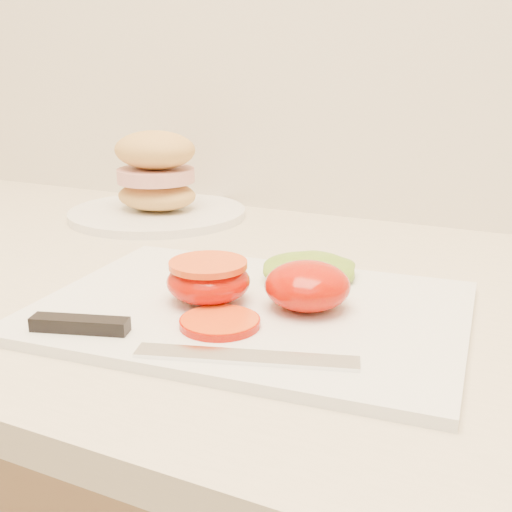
% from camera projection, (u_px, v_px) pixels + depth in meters
% --- Properties ---
extents(cutting_board, '(0.41, 0.31, 0.01)m').
position_uv_depth(cutting_board, '(251.00, 310.00, 0.60)').
color(cutting_board, white).
rests_on(cutting_board, counter).
extents(tomato_half_dome, '(0.08, 0.08, 0.04)m').
position_uv_depth(tomato_half_dome, '(307.00, 286.00, 0.58)').
color(tomato_half_dome, '#BC1D00').
rests_on(tomato_half_dome, cutting_board).
extents(tomato_half_cut, '(0.08, 0.08, 0.04)m').
position_uv_depth(tomato_half_cut, '(208.00, 279.00, 0.60)').
color(tomato_half_cut, '#BC1D00').
rests_on(tomato_half_cut, cutting_board).
extents(tomato_slice_0, '(0.07, 0.07, 0.01)m').
position_uv_depth(tomato_slice_0, '(220.00, 322.00, 0.55)').
color(tomato_slice_0, '#F55613').
rests_on(tomato_slice_0, cutting_board).
extents(lettuce_leaf_0, '(0.13, 0.12, 0.02)m').
position_uv_depth(lettuce_leaf_0, '(310.00, 270.00, 0.66)').
color(lettuce_leaf_0, '#77A72C').
rests_on(lettuce_leaf_0, cutting_board).
extents(knife, '(0.28, 0.07, 0.01)m').
position_uv_depth(knife, '(141.00, 336.00, 0.52)').
color(knife, silver).
rests_on(knife, cutting_board).
extents(sandwich_plate, '(0.26, 0.26, 0.13)m').
position_uv_depth(sandwich_plate, '(156.00, 186.00, 0.96)').
color(sandwich_plate, white).
rests_on(sandwich_plate, counter).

